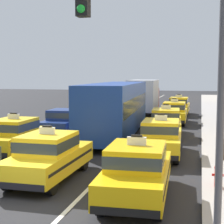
{
  "coord_description": "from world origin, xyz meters",
  "views": [
    {
      "loc": [
        5.09,
        -8.11,
        3.7
      ],
      "look_at": [
        -0.53,
        14.77,
        1.3
      ],
      "focal_mm": 58.09,
      "sensor_mm": 36.0,
      "label": 1
    }
  ],
  "objects_px": {
    "traffic_light_pole": "(168,68)",
    "bus_center_second": "(116,106)",
    "sedan_left_third": "(64,121)",
    "box_truck_center_third": "(144,96)",
    "taxi_left_fifth": "(108,105)",
    "taxi_right_nearest": "(137,170)",
    "fire_hydrant": "(218,175)",
    "taxi_left_fourth": "(91,111)",
    "taxi_center_nearest": "(49,155)",
    "taxi_right_second": "(161,137)",
    "taxi_left_sixth": "(123,101)",
    "taxi_right_fifth": "(179,106)",
    "taxi_left_second": "(15,135)",
    "taxi_right_fourth": "(174,112)",
    "taxi_right_third": "(166,122)"
  },
  "relations": [
    {
      "from": "traffic_light_pole",
      "to": "bus_center_second",
      "type": "bearing_deg",
      "value": 106.67
    },
    {
      "from": "sedan_left_third",
      "to": "box_truck_center_third",
      "type": "distance_m",
      "value": 12.36
    },
    {
      "from": "taxi_left_fifth",
      "to": "taxi_right_nearest",
      "type": "xyz_separation_m",
      "value": [
        6.67,
        -22.53,
        0.0
      ]
    },
    {
      "from": "fire_hydrant",
      "to": "sedan_left_third",
      "type": "bearing_deg",
      "value": 133.54
    },
    {
      "from": "taxi_left_fourth",
      "to": "bus_center_second",
      "type": "xyz_separation_m",
      "value": [
        3.4,
        -5.88,
        0.94
      ]
    },
    {
      "from": "taxi_center_nearest",
      "to": "taxi_right_second",
      "type": "bearing_deg",
      "value": 54.31
    },
    {
      "from": "box_truck_center_third",
      "to": "traffic_light_pole",
      "type": "relative_size",
      "value": 1.26
    },
    {
      "from": "taxi_left_sixth",
      "to": "traffic_light_pole",
      "type": "bearing_deg",
      "value": -76.55
    },
    {
      "from": "taxi_left_fourth",
      "to": "taxi_left_fifth",
      "type": "relative_size",
      "value": 1.01
    },
    {
      "from": "bus_center_second",
      "to": "taxi_right_nearest",
      "type": "xyz_separation_m",
      "value": [
        3.16,
        -10.89,
        -0.94
      ]
    },
    {
      "from": "taxi_right_second",
      "to": "taxi_right_fifth",
      "type": "bearing_deg",
      "value": 90.73
    },
    {
      "from": "taxi_left_second",
      "to": "taxi_right_fourth",
      "type": "distance_m",
      "value": 14.17
    },
    {
      "from": "taxi_right_nearest",
      "to": "taxi_right_third",
      "type": "bearing_deg",
      "value": 91.14
    },
    {
      "from": "taxi_center_nearest",
      "to": "taxi_right_fifth",
      "type": "bearing_deg",
      "value": 81.82
    },
    {
      "from": "sedan_left_third",
      "to": "taxi_left_fourth",
      "type": "distance_m",
      "value": 6.09
    },
    {
      "from": "box_truck_center_third",
      "to": "taxi_right_fifth",
      "type": "height_order",
      "value": "box_truck_center_third"
    },
    {
      "from": "sedan_left_third",
      "to": "bus_center_second",
      "type": "xyz_separation_m",
      "value": [
        3.35,
        0.21,
        0.97
      ]
    },
    {
      "from": "taxi_right_fourth",
      "to": "taxi_right_second",
      "type": "bearing_deg",
      "value": -88.98
    },
    {
      "from": "taxi_right_nearest",
      "to": "taxi_right_fifth",
      "type": "distance_m",
      "value": 23.55
    },
    {
      "from": "taxi_right_third",
      "to": "sedan_left_third",
      "type": "bearing_deg",
      "value": -171.54
    },
    {
      "from": "taxi_center_nearest",
      "to": "taxi_right_second",
      "type": "height_order",
      "value": "same"
    },
    {
      "from": "box_truck_center_third",
      "to": "taxi_left_fifth",
      "type": "bearing_deg",
      "value": -179.47
    },
    {
      "from": "taxi_left_second",
      "to": "taxi_right_second",
      "type": "height_order",
      "value": "same"
    },
    {
      "from": "taxi_left_fourth",
      "to": "taxi_right_nearest",
      "type": "distance_m",
      "value": 18.01
    },
    {
      "from": "taxi_right_nearest",
      "to": "taxi_right_fourth",
      "type": "distance_m",
      "value": 17.48
    },
    {
      "from": "box_truck_center_third",
      "to": "taxi_center_nearest",
      "type": "bearing_deg",
      "value": -90.34
    },
    {
      "from": "taxi_left_fifth",
      "to": "fire_hydrant",
      "type": "distance_m",
      "value": 23.06
    },
    {
      "from": "taxi_right_nearest",
      "to": "fire_hydrant",
      "type": "xyz_separation_m",
      "value": [
        2.38,
        1.32,
        -0.33
      ]
    },
    {
      "from": "bus_center_second",
      "to": "taxi_right_fourth",
      "type": "relative_size",
      "value": 2.47
    },
    {
      "from": "taxi_right_nearest",
      "to": "bus_center_second",
      "type": "bearing_deg",
      "value": 106.21
    },
    {
      "from": "taxi_left_fifth",
      "to": "taxi_center_nearest",
      "type": "relative_size",
      "value": 1.0
    },
    {
      "from": "sedan_left_third",
      "to": "taxi_center_nearest",
      "type": "relative_size",
      "value": 0.95
    },
    {
      "from": "traffic_light_pole",
      "to": "taxi_right_nearest",
      "type": "bearing_deg",
      "value": 108.05
    },
    {
      "from": "taxi_right_fourth",
      "to": "fire_hydrant",
      "type": "bearing_deg",
      "value": -81.13
    },
    {
      "from": "taxi_left_fourth",
      "to": "taxi_right_second",
      "type": "bearing_deg",
      "value": -58.38
    },
    {
      "from": "sedan_left_third",
      "to": "bus_center_second",
      "type": "height_order",
      "value": "bus_center_second"
    },
    {
      "from": "taxi_left_second",
      "to": "fire_hydrant",
      "type": "bearing_deg",
      "value": -21.6
    },
    {
      "from": "taxi_left_second",
      "to": "taxi_left_sixth",
      "type": "xyz_separation_m",
      "value": [
        0.11,
        23.92,
        0.0
      ]
    },
    {
      "from": "taxi_left_second",
      "to": "bus_center_second",
      "type": "bearing_deg",
      "value": 59.46
    },
    {
      "from": "taxi_left_fourth",
      "to": "taxi_right_second",
      "type": "height_order",
      "value": "same"
    },
    {
      "from": "taxi_center_nearest",
      "to": "traffic_light_pole",
      "type": "distance_m",
      "value": 7.29
    },
    {
      "from": "box_truck_center_third",
      "to": "taxi_right_fifth",
      "type": "relative_size",
      "value": 1.53
    },
    {
      "from": "taxi_left_second",
      "to": "taxi_right_second",
      "type": "bearing_deg",
      "value": 9.24
    },
    {
      "from": "taxi_left_fourth",
      "to": "taxi_right_nearest",
      "type": "xyz_separation_m",
      "value": [
        6.56,
        -16.77,
        0.0
      ]
    },
    {
      "from": "sedan_left_third",
      "to": "taxi_left_second",
      "type": "bearing_deg",
      "value": -91.73
    },
    {
      "from": "taxi_left_second",
      "to": "taxi_right_second",
      "type": "xyz_separation_m",
      "value": [
        6.76,
        1.1,
        0.0
      ]
    },
    {
      "from": "taxi_left_second",
      "to": "taxi_right_fifth",
      "type": "xyz_separation_m",
      "value": [
        6.53,
        18.64,
        0.0
      ]
    },
    {
      "from": "taxi_left_fifth",
      "to": "box_truck_center_third",
      "type": "height_order",
      "value": "box_truck_center_third"
    },
    {
      "from": "taxi_right_fifth",
      "to": "fire_hydrant",
      "type": "xyz_separation_m",
      "value": [
        2.54,
        -22.23,
        -0.33
      ]
    },
    {
      "from": "taxi_left_fifth",
      "to": "taxi_right_fifth",
      "type": "height_order",
      "value": "same"
    }
  ]
}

